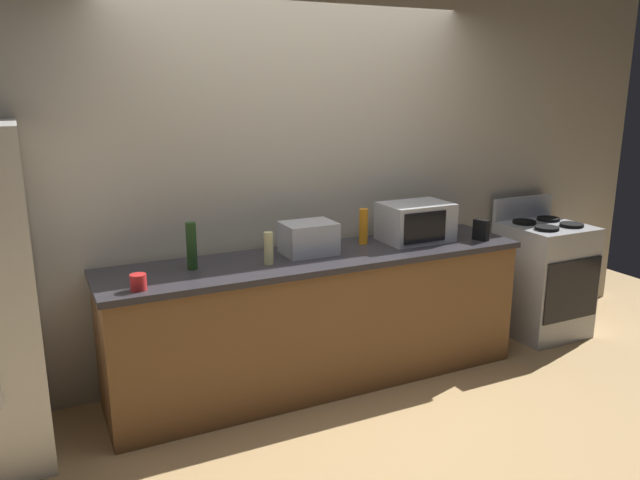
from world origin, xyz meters
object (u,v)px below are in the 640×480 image
(cordless_phone, at_px, (481,230))
(toaster_oven, at_px, (309,238))
(bottle_wine, at_px, (192,246))
(mug_red, at_px, (138,282))
(bottle_dish_soap, at_px, (363,226))
(bottle_vinegar, at_px, (269,248))
(stove_range, at_px, (543,278))
(microwave, at_px, (416,222))

(cordless_phone, bearing_deg, toaster_oven, 151.71)
(bottle_wine, distance_m, mug_red, 0.45)
(bottle_wine, height_order, bottle_dish_soap, bottle_wine)
(bottle_vinegar, distance_m, mug_red, 0.83)
(stove_range, xyz_separation_m, microwave, (-1.22, 0.05, 0.57))
(bottle_vinegar, bearing_deg, toaster_oven, 19.73)
(stove_range, xyz_separation_m, cordless_phone, (-0.80, -0.15, 0.51))
(cordless_phone, height_order, bottle_vinegar, bottle_vinegar)
(microwave, xyz_separation_m, cordless_phone, (0.42, -0.20, -0.06))
(bottle_dish_soap, bearing_deg, stove_range, -4.65)
(mug_red, bearing_deg, cordless_phone, 1.20)
(toaster_oven, xyz_separation_m, mug_red, (-1.14, -0.26, -0.06))
(cordless_phone, relative_size, bottle_vinegar, 0.73)
(toaster_oven, distance_m, bottle_vinegar, 0.35)
(stove_range, height_order, bottle_wine, bottle_wine)
(stove_range, bearing_deg, bottle_wine, 178.92)
(stove_range, bearing_deg, microwave, 177.75)
(stove_range, xyz_separation_m, bottle_vinegar, (-2.38, -0.06, 0.54))
(cordless_phone, relative_size, bottle_dish_soap, 0.61)
(microwave, bearing_deg, stove_range, -2.25)
(stove_range, relative_size, mug_red, 12.22)
(bottle_dish_soap, xyz_separation_m, mug_red, (-1.59, -0.33, -0.08))
(microwave, bearing_deg, cordless_phone, -25.32)
(cordless_phone, bearing_deg, mug_red, 162.55)
(cordless_phone, xyz_separation_m, bottle_wine, (-2.03, 0.21, 0.07))
(cordless_phone, xyz_separation_m, mug_red, (-2.39, -0.05, -0.03))
(cordless_phone, bearing_deg, bottle_vinegar, 157.86)
(stove_range, distance_m, bottle_vinegar, 2.44)
(bottle_wine, xyz_separation_m, bottle_dish_soap, (1.23, 0.08, -0.02))
(microwave, xyz_separation_m, toaster_oven, (-0.83, 0.01, -0.03))
(microwave, relative_size, bottle_vinegar, 2.35)
(toaster_oven, bearing_deg, bottle_dish_soap, 8.79)
(microwave, height_order, bottle_wine, bottle_wine)
(mug_red, bearing_deg, bottle_dish_soap, 11.83)
(stove_range, height_order, microwave, microwave)
(microwave, relative_size, bottle_dish_soap, 1.95)
(microwave, height_order, bottle_dish_soap, microwave)
(bottle_wine, distance_m, bottle_dish_soap, 1.23)
(stove_range, relative_size, bottle_vinegar, 5.29)
(bottle_dish_soap, bearing_deg, bottle_wine, -176.40)
(microwave, distance_m, bottle_dish_soap, 0.39)
(toaster_oven, bearing_deg, mug_red, -166.98)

